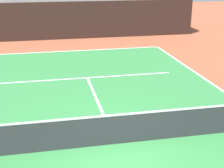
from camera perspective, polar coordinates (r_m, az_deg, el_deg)
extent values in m
plane|color=brown|center=(10.05, 0.68, -10.35)|extent=(80.00, 80.00, 0.00)
cube|color=#2D7238|center=(10.05, 0.68, -10.32)|extent=(11.00, 24.00, 0.01)
cube|color=white|center=(21.14, -6.31, 5.73)|extent=(11.00, 0.10, 0.00)
cube|color=white|center=(15.83, -4.29, 1.08)|extent=(8.26, 0.10, 0.00)
cube|color=white|center=(12.87, -2.38, -3.33)|extent=(0.10, 6.40, 0.00)
cube|color=black|center=(24.72, -7.35, 10.84)|extent=(18.99, 0.30, 2.69)
cube|color=#9E9E99|center=(26.02, -7.62, 11.68)|extent=(18.99, 2.40, 3.07)
cube|color=#9E9E99|center=(28.34, -8.06, 13.27)|extent=(18.99, 2.40, 4.03)
cube|color=#333338|center=(9.82, 0.69, -7.97)|extent=(10.90, 0.02, 0.92)
cube|color=white|center=(9.61, 0.70, -5.40)|extent=(10.90, 0.04, 0.05)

